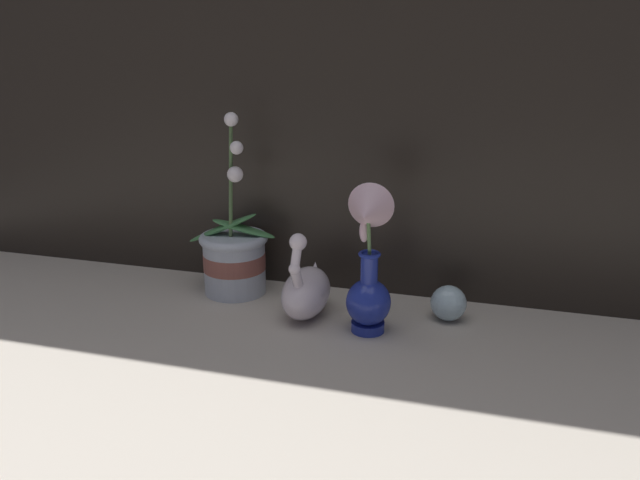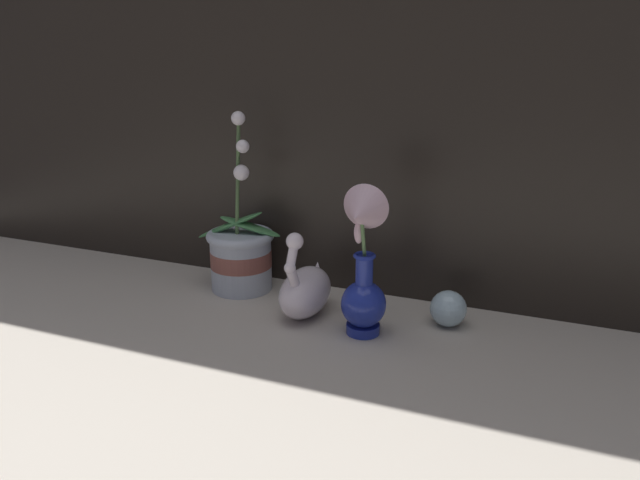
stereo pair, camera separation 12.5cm
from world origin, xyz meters
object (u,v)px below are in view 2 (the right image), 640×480
Objects in this scene: orchid_potted_plant at (241,253)px; blue_vase at (362,271)px; glass_sphere at (448,309)px; swan_figurine at (306,289)px.

blue_vase is (0.33, -0.12, 0.05)m from orchid_potted_plant.
orchid_potted_plant is at bearing 177.66° from glass_sphere.
orchid_potted_plant is 0.21m from swan_figurine.
swan_figurine is at bearing -21.73° from orchid_potted_plant.
glass_sphere is at bearing 11.36° from swan_figurine.
orchid_potted_plant is 0.35m from blue_vase.
swan_figurine is (0.19, -0.08, -0.03)m from orchid_potted_plant.
orchid_potted_plant is at bearing 158.27° from swan_figurine.
orchid_potted_plant reaches higher than glass_sphere.
blue_vase is at bearing -19.60° from swan_figurine.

